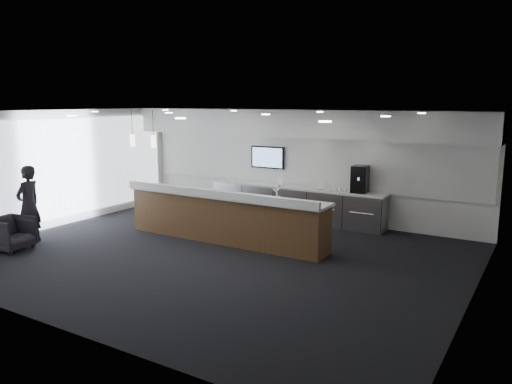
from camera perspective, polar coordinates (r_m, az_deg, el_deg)
The scene contains 24 objects.
ground at distance 10.70m, azimuth -4.54°, elevation -7.18°, with size 10.00×10.00×0.00m, color black.
ceiling at distance 10.20m, azimuth -4.79°, elevation 9.10°, with size 10.00×8.00×0.02m, color black.
back_wall at distance 13.75m, azimuth 5.16°, elevation 3.14°, with size 10.00×0.02×3.00m, color white.
left_wall at distance 13.85m, azimuth -21.69°, elevation 2.50°, with size 0.02×8.00×3.00m, color white.
right_wall at distance 8.49m, azimuth 23.88°, elevation -2.22°, with size 0.02×8.00×3.00m, color white.
soffit_bulkhead at distance 13.25m, azimuth 4.37°, elevation 7.88°, with size 10.00×0.90×0.70m, color silver.
alcove_panel at distance 13.71m, azimuth 5.11°, elevation 3.54°, with size 9.80×0.06×1.40m, color silver.
window_blinds_wall at distance 13.82m, azimuth -21.59°, elevation 2.49°, with size 0.04×7.36×2.55m, color #ABBECD.
back_credenza at distance 13.60m, azimuth 4.42°, elevation -1.30°, with size 5.06×0.66×0.95m.
wall_tv at distance 14.11m, azimuth 1.34°, elevation 3.98°, with size 1.05×0.08×0.62m.
pendant_left at distance 12.38m, azimuth -11.60°, elevation 5.67°, with size 0.12×0.12×0.30m, color #FFEFC6.
pendant_right at distance 12.87m, azimuth -13.90°, elevation 5.75°, with size 0.12×0.12×0.30m, color #FFEFC6.
ceiling_can_lights at distance 10.20m, azimuth -4.79°, elevation 8.93°, with size 7.00×5.00×0.02m, color white, non-canonical shape.
service_counter at distance 11.58m, azimuth -3.63°, elevation -2.85°, with size 5.13×0.86×1.49m.
coffee_machine at distance 12.77m, azimuth 11.80°, elevation 1.45°, with size 0.43×0.54×0.68m.
info_sign_left at distance 13.57m, azimuth 2.86°, elevation 1.22°, with size 0.17×0.02×0.23m, color white.
info_sign_right at distance 13.07m, azimuth 7.33°, elevation 0.83°, with size 0.18×0.02×0.25m, color white.
armchair at distance 12.16m, azimuth -26.24°, elevation -4.28°, with size 0.79×0.81×0.74m, color black.
lounge_guest at distance 12.48m, azimuth -24.55°, elevation -1.31°, with size 0.65×0.43×1.79m, color black.
cup_0 at distance 12.80m, azimuth 10.78°, elevation 0.20°, with size 0.10×0.10×0.10m, color white.
cup_1 at distance 12.85m, azimuth 10.20°, elevation 0.26°, with size 0.10×0.10×0.10m, color white.
cup_2 at distance 12.90m, azimuth 9.62°, elevation 0.31°, with size 0.10×0.10×0.10m, color white.
cup_3 at distance 12.95m, azimuth 9.05°, elevation 0.37°, with size 0.10×0.10×0.10m, color white.
cup_4 at distance 13.01m, azimuth 8.48°, elevation 0.43°, with size 0.10×0.10×0.10m, color white.
Camera 1 is at (5.99, -8.25, 3.22)m, focal length 35.00 mm.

